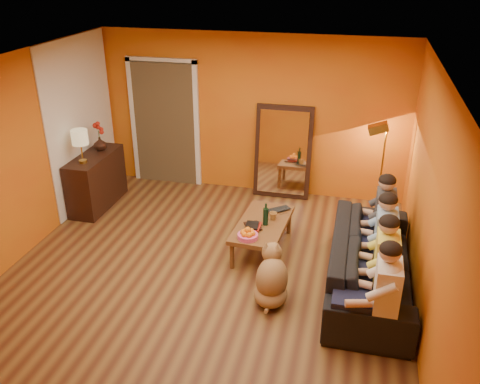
% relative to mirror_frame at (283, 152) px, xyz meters
% --- Properties ---
extents(room_shell, '(5.00, 5.50, 2.60)m').
position_rel_mirror_frame_xyz_m(room_shell, '(-0.55, -2.26, 0.54)').
color(room_shell, brown).
rests_on(room_shell, ground).
extents(white_accent, '(0.02, 1.90, 2.58)m').
position_rel_mirror_frame_xyz_m(white_accent, '(-3.04, -0.88, 0.54)').
color(white_accent, white).
rests_on(white_accent, wall_left).
extents(doorway_recess, '(1.06, 0.30, 2.10)m').
position_rel_mirror_frame_xyz_m(doorway_recess, '(-2.05, 0.20, 0.29)').
color(doorway_recess, '#3F2D19').
rests_on(doorway_recess, floor).
extents(door_jamb_left, '(0.08, 0.06, 2.20)m').
position_rel_mirror_frame_xyz_m(door_jamb_left, '(-2.62, 0.08, 0.29)').
color(door_jamb_left, white).
rests_on(door_jamb_left, wall_back).
extents(door_jamb_right, '(0.08, 0.06, 2.20)m').
position_rel_mirror_frame_xyz_m(door_jamb_right, '(-1.48, 0.08, 0.29)').
color(door_jamb_right, white).
rests_on(door_jamb_right, wall_back).
extents(door_header, '(1.22, 0.06, 0.08)m').
position_rel_mirror_frame_xyz_m(door_header, '(-2.05, 0.08, 1.36)').
color(door_header, white).
rests_on(door_header, wall_back).
extents(mirror_frame, '(0.92, 0.27, 1.51)m').
position_rel_mirror_frame_xyz_m(mirror_frame, '(0.00, 0.00, 0.00)').
color(mirror_frame, black).
rests_on(mirror_frame, floor).
extents(mirror_glass, '(0.78, 0.21, 1.35)m').
position_rel_mirror_frame_xyz_m(mirror_glass, '(0.00, -0.04, 0.00)').
color(mirror_glass, white).
rests_on(mirror_glass, mirror_frame).
extents(sideboard, '(0.44, 1.18, 0.85)m').
position_rel_mirror_frame_xyz_m(sideboard, '(-2.79, -1.08, -0.34)').
color(sideboard, black).
rests_on(sideboard, floor).
extents(table_lamp, '(0.24, 0.24, 0.51)m').
position_rel_mirror_frame_xyz_m(table_lamp, '(-2.79, -1.38, 0.34)').
color(table_lamp, beige).
rests_on(table_lamp, sideboard).
extents(sofa, '(2.40, 0.94, 0.70)m').
position_rel_mirror_frame_xyz_m(sofa, '(1.45, -2.33, -0.41)').
color(sofa, black).
rests_on(sofa, floor).
extents(coffee_table, '(0.70, 1.26, 0.42)m').
position_rel_mirror_frame_xyz_m(coffee_table, '(0.03, -1.79, -0.55)').
color(coffee_table, brown).
rests_on(coffee_table, floor).
extents(floor_lamp, '(0.30, 0.24, 1.44)m').
position_rel_mirror_frame_xyz_m(floor_lamp, '(1.55, -0.33, -0.04)').
color(floor_lamp, gold).
rests_on(floor_lamp, floor).
extents(dog, '(0.47, 0.65, 0.71)m').
position_rel_mirror_frame_xyz_m(dog, '(0.36, -2.87, -0.40)').
color(dog, '#A5754A').
rests_on(dog, floor).
extents(person_far_left, '(0.70, 0.44, 1.22)m').
position_rel_mirror_frame_xyz_m(person_far_left, '(1.58, -3.33, -0.15)').
color(person_far_left, silver).
rests_on(person_far_left, sofa).
extents(person_mid_left, '(0.70, 0.44, 1.22)m').
position_rel_mirror_frame_xyz_m(person_mid_left, '(1.58, -2.78, -0.15)').
color(person_mid_left, '#DCD249').
rests_on(person_mid_left, sofa).
extents(person_mid_right, '(0.70, 0.44, 1.22)m').
position_rel_mirror_frame_xyz_m(person_mid_right, '(1.58, -2.23, -0.15)').
color(person_mid_right, '#86A9CF').
rests_on(person_mid_right, sofa).
extents(person_far_right, '(0.70, 0.44, 1.22)m').
position_rel_mirror_frame_xyz_m(person_far_right, '(1.58, -1.68, -0.15)').
color(person_far_right, '#36373C').
rests_on(person_far_right, sofa).
extents(fruit_bowl, '(0.26, 0.26, 0.16)m').
position_rel_mirror_frame_xyz_m(fruit_bowl, '(-0.07, -2.24, -0.26)').
color(fruit_bowl, '#E75196').
rests_on(fruit_bowl, coffee_table).
extents(wine_bottle, '(0.07, 0.07, 0.31)m').
position_rel_mirror_frame_xyz_m(wine_bottle, '(0.08, -1.84, -0.18)').
color(wine_bottle, black).
rests_on(wine_bottle, coffee_table).
extents(tumbler, '(0.12, 0.12, 0.10)m').
position_rel_mirror_frame_xyz_m(tumbler, '(0.15, -1.67, -0.29)').
color(tumbler, '#B27F3F').
rests_on(tumbler, coffee_table).
extents(laptop, '(0.40, 0.38, 0.03)m').
position_rel_mirror_frame_xyz_m(laptop, '(0.21, -1.44, -0.33)').
color(laptop, black).
rests_on(laptop, coffee_table).
extents(book_lower, '(0.29, 0.31, 0.02)m').
position_rel_mirror_frame_xyz_m(book_lower, '(-0.15, -1.99, -0.33)').
color(book_lower, black).
rests_on(book_lower, coffee_table).
extents(book_mid, '(0.18, 0.25, 0.02)m').
position_rel_mirror_frame_xyz_m(book_mid, '(-0.14, -1.98, -0.31)').
color(book_mid, '#AD2013').
rests_on(book_mid, book_lower).
extents(book_upper, '(0.18, 0.23, 0.02)m').
position_rel_mirror_frame_xyz_m(book_upper, '(-0.15, -2.00, -0.29)').
color(book_upper, black).
rests_on(book_upper, book_mid).
extents(vase, '(0.20, 0.20, 0.21)m').
position_rel_mirror_frame_xyz_m(vase, '(-2.79, -0.83, 0.20)').
color(vase, black).
rests_on(vase, sideboard).
extents(flowers, '(0.17, 0.17, 0.48)m').
position_rel_mirror_frame_xyz_m(flowers, '(-2.79, -0.83, 0.45)').
color(flowers, '#AD2013').
rests_on(flowers, vase).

